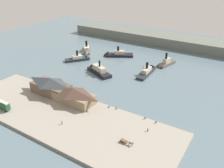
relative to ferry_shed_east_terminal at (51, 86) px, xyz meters
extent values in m
plane|color=slate|center=(18.22, 9.75, -5.67)|extent=(320.00, 320.00, 0.00)
cube|color=gray|center=(18.22, -12.25, -5.07)|extent=(110.00, 36.00, 1.20)
cube|color=slate|center=(18.22, 6.15, -5.17)|extent=(110.00, 0.80, 1.00)
cube|color=brown|center=(0.00, 0.00, -1.60)|extent=(21.13, 10.09, 5.73)
pyramid|color=#33383D|center=(0.00, 0.00, 2.80)|extent=(21.56, 10.59, 3.07)
cube|color=#847056|center=(15.91, -0.54, -2.10)|extent=(20.87, 9.65, 4.74)
pyramid|color=#473328|center=(15.91, -0.54, 1.62)|extent=(21.28, 10.13, 2.71)
cube|color=#1E4C2D|center=(-7.98, -23.60, -2.07)|extent=(8.56, 2.26, 3.00)
cube|color=beige|center=(-7.98, -23.60, -0.32)|extent=(8.22, 1.58, 0.50)
cylinder|color=black|center=(-4.98, -22.47, -4.02)|extent=(0.90, 0.18, 0.90)
cylinder|color=black|center=(-4.98, -24.74, -4.02)|extent=(0.90, 0.18, 0.90)
cylinder|color=black|center=(-10.97, -22.47, -4.02)|extent=(0.90, 0.18, 0.90)
cube|color=brown|center=(51.93, -13.78, -3.62)|extent=(2.85, 1.26, 0.50)
cylinder|color=#4C3828|center=(51.08, -13.15, -3.87)|extent=(1.20, 0.10, 1.20)
cylinder|color=#4C3828|center=(51.08, -14.41, -3.87)|extent=(1.20, 0.10, 1.20)
ellipsoid|color=#7A6651|center=(54.75, -13.78, -3.37)|extent=(2.00, 0.70, 0.90)
ellipsoid|color=#7A6651|center=(55.85, -13.78, -2.82)|extent=(0.70, 0.32, 0.44)
cylinder|color=#7A6651|center=(55.35, -13.58, -3.97)|extent=(0.16, 0.16, 1.00)
cylinder|color=#7A6651|center=(55.35, -13.98, -3.97)|extent=(0.16, 0.16, 1.00)
cylinder|color=#7A6651|center=(54.15, -13.58, -3.97)|extent=(0.16, 0.16, 1.00)
cylinder|color=#7A6651|center=(54.15, -13.98, -3.97)|extent=(0.16, 0.16, 1.00)
cylinder|color=#6B5B4C|center=(23.64, -17.58, -3.74)|extent=(0.42, 0.42, 1.45)
sphere|color=#CCA889|center=(23.64, -17.58, -2.89)|extent=(0.26, 0.26, 0.26)
cylinder|color=#33384C|center=(56.69, -2.52, -3.79)|extent=(0.40, 0.40, 1.35)
sphere|color=#CCA889|center=(56.69, -2.52, -2.99)|extent=(0.25, 0.25, 0.25)
cylinder|color=black|center=(51.92, 4.92, -4.02)|extent=(0.44, 0.44, 0.90)
cylinder|color=black|center=(33.35, 4.28, -4.02)|extent=(0.44, 0.44, 0.90)
cylinder|color=black|center=(57.20, 4.70, -4.02)|extent=(0.44, 0.44, 0.90)
cylinder|color=black|center=(37.02, 4.89, -4.02)|extent=(0.44, 0.44, 0.90)
cube|color=#23282D|center=(30.73, 52.09, -4.92)|extent=(6.18, 22.14, 1.49)
cone|color=#23282D|center=(30.11, 63.02, -4.92)|extent=(4.66, 4.19, 4.45)
cube|color=#B2A893|center=(30.73, 52.09, -2.92)|extent=(3.89, 9.73, 2.51)
cylinder|color=black|center=(30.73, 52.17, 0.25)|extent=(1.51, 1.51, 3.84)
cylinder|color=brown|center=(31.11, 45.53, -0.83)|extent=(0.24, 0.24, 6.69)
cube|color=black|center=(-0.85, 71.40, -4.81)|extent=(21.05, 16.12, 1.71)
cone|color=black|center=(-9.69, 66.19, -4.81)|extent=(6.21, 7.01, 5.96)
cube|color=#B2A893|center=(-0.85, 71.40, -2.66)|extent=(8.12, 6.88, 2.60)
cylinder|color=black|center=(-1.66, 70.92, 0.28)|extent=(1.60, 1.60, 3.28)
cube|color=#514C47|center=(-29.29, 67.77, -5.03)|extent=(15.79, 19.00, 1.27)
cone|color=#514C47|center=(-23.66, 59.89, -5.03)|extent=(6.10, 5.75, 5.01)
cube|color=beige|center=(-29.29, 67.77, -3.18)|extent=(7.96, 8.94, 2.44)
cylinder|color=black|center=(-29.64, 68.26, 0.23)|extent=(1.71, 1.71, 4.38)
cube|color=black|center=(4.98, 36.60, -4.68)|extent=(20.92, 13.55, 1.97)
cone|color=black|center=(-4.26, 40.50, -4.68)|extent=(5.51, 6.56, 5.60)
cube|color=#B2A893|center=(4.98, 36.60, -2.11)|extent=(11.37, 7.57, 3.18)
cylinder|color=black|center=(5.49, 36.38, 1.40)|extent=(1.06, 1.06, 3.83)
cube|color=#23282D|center=(-21.72, 46.95, -4.75)|extent=(14.28, 16.70, 1.84)
cone|color=#23282D|center=(-16.60, 53.80, -4.75)|extent=(5.47, 5.18, 4.53)
cube|color=beige|center=(-21.72, 46.95, -2.80)|extent=(7.12, 7.69, 2.06)
cylinder|color=black|center=(-21.61, 47.10, 0.03)|extent=(1.51, 1.51, 3.60)
cube|color=#514C47|center=(35.80, 73.62, -4.86)|extent=(8.55, 16.46, 1.63)
cone|color=#514C47|center=(34.00, 65.98, -4.86)|extent=(5.11, 3.80, 4.58)
cube|color=#B2A893|center=(35.80, 73.62, -2.45)|extent=(4.04, 6.10, 3.18)
cylinder|color=black|center=(35.55, 72.57, 1.21)|extent=(1.42, 1.42, 4.15)
cube|color=#60665B|center=(18.22, 119.75, -1.67)|extent=(180.00, 24.00, 8.00)
camera|label=1|loc=(86.57, -77.09, 56.63)|focal=38.42mm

